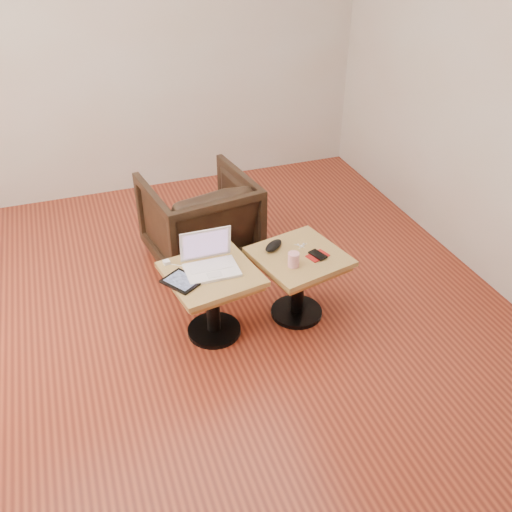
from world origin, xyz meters
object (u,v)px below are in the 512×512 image
object	(u,v)px
laptop	(210,262)
striped_cup	(293,260)
side_table_right	(299,270)
armchair	(200,220)
side_table_left	(212,288)

from	to	relation	value
laptop	striped_cup	xyz separation A→B (m)	(0.49, -0.15, -0.00)
side_table_right	armchair	distance (m)	0.98
armchair	side_table_right	bearing A→B (deg)	107.53
laptop	armchair	world-z (taller)	laptop
side_table_right	striped_cup	xyz separation A→B (m)	(-0.09, -0.10, 0.17)
laptop	side_table_left	bearing A→B (deg)	-97.39
laptop	striped_cup	world-z (taller)	laptop
side_table_right	side_table_left	bearing A→B (deg)	166.48
side_table_left	striped_cup	bearing A→B (deg)	-21.95
side_table_left	striped_cup	world-z (taller)	striped_cup
side_table_left	striped_cup	size ratio (longest dim) A/B	6.68
side_table_right	laptop	distance (m)	0.61
armchair	laptop	bearing A→B (deg)	71.30
side_table_left	armchair	distance (m)	0.88
side_table_right	armchair	bearing A→B (deg)	103.40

